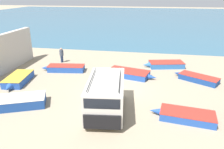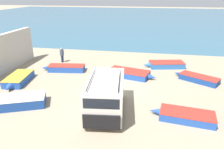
{
  "view_description": "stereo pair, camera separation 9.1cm",
  "coord_description": "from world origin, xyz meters",
  "px_view_note": "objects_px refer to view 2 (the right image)",
  "views": [
    {
      "loc": [
        2.4,
        -14.84,
        7.23
      ],
      "look_at": [
        -0.47,
        1.2,
        1.0
      ],
      "focal_mm": 35.0,
      "sensor_mm": 36.0,
      "label": 1
    },
    {
      "loc": [
        2.49,
        -14.83,
        7.23
      ],
      "look_at": [
        -0.47,
        1.2,
        1.0
      ],
      "focal_mm": 35.0,
      "sensor_mm": 36.0,
      "label": 2
    }
  ],
  "objects_px": {
    "fishing_rowboat_1": "(185,116)",
    "fishing_rowboat_6": "(165,65)",
    "fishing_rowboat_3": "(130,74)",
    "fishing_rowboat_4": "(65,68)",
    "fishing_rowboat_0": "(197,78)",
    "fishing_rowboat_2": "(16,102)",
    "fisherman_1": "(62,54)",
    "fishing_rowboat_5": "(18,79)",
    "parked_van": "(105,95)"
  },
  "relations": [
    {
      "from": "fishing_rowboat_2",
      "to": "fishing_rowboat_6",
      "type": "distance_m",
      "value": 14.34
    },
    {
      "from": "fishing_rowboat_4",
      "to": "fishing_rowboat_3",
      "type": "bearing_deg",
      "value": 170.06
    },
    {
      "from": "fishing_rowboat_5",
      "to": "fisherman_1",
      "type": "height_order",
      "value": "fisherman_1"
    },
    {
      "from": "fishing_rowboat_0",
      "to": "fishing_rowboat_5",
      "type": "xyz_separation_m",
      "value": [
        -14.92,
        -3.07,
        0.05
      ]
    },
    {
      "from": "fishing_rowboat_0",
      "to": "fishing_rowboat_4",
      "type": "distance_m",
      "value": 12.15
    },
    {
      "from": "fishing_rowboat_0",
      "to": "fishing_rowboat_1",
      "type": "height_order",
      "value": "fishing_rowboat_0"
    },
    {
      "from": "fishing_rowboat_1",
      "to": "fishing_rowboat_6",
      "type": "distance_m",
      "value": 9.75
    },
    {
      "from": "parked_van",
      "to": "fishing_rowboat_2",
      "type": "distance_m",
      "value": 6.1
    },
    {
      "from": "fishing_rowboat_3",
      "to": "fisherman_1",
      "type": "height_order",
      "value": "fisherman_1"
    },
    {
      "from": "fishing_rowboat_1",
      "to": "fishing_rowboat_0",
      "type": "bearing_deg",
      "value": -97.88
    },
    {
      "from": "fishing_rowboat_2",
      "to": "parked_van",
      "type": "bearing_deg",
      "value": 161.85
    },
    {
      "from": "fishing_rowboat_1",
      "to": "fishing_rowboat_2",
      "type": "height_order",
      "value": "fishing_rowboat_2"
    },
    {
      "from": "fishing_rowboat_0",
      "to": "fishing_rowboat_1",
      "type": "bearing_deg",
      "value": 105.75
    },
    {
      "from": "fishing_rowboat_0",
      "to": "fishing_rowboat_5",
      "type": "height_order",
      "value": "fishing_rowboat_5"
    },
    {
      "from": "fishing_rowboat_3",
      "to": "fisherman_1",
      "type": "bearing_deg",
      "value": 173.93
    },
    {
      "from": "fishing_rowboat_2",
      "to": "fishing_rowboat_6",
      "type": "relative_size",
      "value": 1.02
    },
    {
      "from": "fishing_rowboat_1",
      "to": "fishing_rowboat_4",
      "type": "distance_m",
      "value": 12.38
    },
    {
      "from": "fishing_rowboat_3",
      "to": "fishing_rowboat_4",
      "type": "height_order",
      "value": "fishing_rowboat_4"
    },
    {
      "from": "parked_van",
      "to": "fishing_rowboat_4",
      "type": "bearing_deg",
      "value": -147.56
    },
    {
      "from": "fishing_rowboat_1",
      "to": "fishing_rowboat_5",
      "type": "bearing_deg",
      "value": -6.52
    },
    {
      "from": "fishing_rowboat_2",
      "to": "fishing_rowboat_0",
      "type": "bearing_deg",
      "value": -174.28
    },
    {
      "from": "fishing_rowboat_0",
      "to": "fishing_rowboat_3",
      "type": "height_order",
      "value": "fishing_rowboat_3"
    },
    {
      "from": "fishing_rowboat_1",
      "to": "fisherman_1",
      "type": "xyz_separation_m",
      "value": [
        -11.67,
        9.37,
        0.72
      ]
    },
    {
      "from": "parked_van",
      "to": "fishing_rowboat_6",
      "type": "xyz_separation_m",
      "value": [
        4.15,
        9.66,
        -0.92
      ]
    },
    {
      "from": "fishing_rowboat_4",
      "to": "fishing_rowboat_1",
      "type": "bearing_deg",
      "value": 139.44
    },
    {
      "from": "fishing_rowboat_6",
      "to": "fisherman_1",
      "type": "height_order",
      "value": "fisherman_1"
    },
    {
      "from": "fishing_rowboat_4",
      "to": "fisherman_1",
      "type": "bearing_deg",
      "value": -70.07
    },
    {
      "from": "fishing_rowboat_0",
      "to": "fishing_rowboat_2",
      "type": "bearing_deg",
      "value": 59.58
    },
    {
      "from": "fishing_rowboat_0",
      "to": "fishing_rowboat_4",
      "type": "relative_size",
      "value": 0.88
    },
    {
      "from": "fishing_rowboat_3",
      "to": "fishing_rowboat_5",
      "type": "height_order",
      "value": "fishing_rowboat_5"
    },
    {
      "from": "fishing_rowboat_1",
      "to": "fishing_rowboat_4",
      "type": "relative_size",
      "value": 0.93
    },
    {
      "from": "fishing_rowboat_0",
      "to": "fishing_rowboat_2",
      "type": "height_order",
      "value": "fishing_rowboat_2"
    },
    {
      "from": "fishing_rowboat_6",
      "to": "fisherman_1",
      "type": "xyz_separation_m",
      "value": [
        -10.93,
        -0.36,
        0.69
      ]
    },
    {
      "from": "parked_van",
      "to": "fishing_rowboat_5",
      "type": "bearing_deg",
      "value": -118.32
    },
    {
      "from": "fishing_rowboat_1",
      "to": "fishing_rowboat_6",
      "type": "relative_size",
      "value": 0.93
    },
    {
      "from": "parked_van",
      "to": "fishing_rowboat_0",
      "type": "xyz_separation_m",
      "value": [
        6.69,
        6.35,
        -0.94
      ]
    },
    {
      "from": "fishing_rowboat_0",
      "to": "fishing_rowboat_1",
      "type": "relative_size",
      "value": 0.95
    },
    {
      "from": "fishing_rowboat_1",
      "to": "fishing_rowboat_2",
      "type": "distance_m",
      "value": 10.91
    },
    {
      "from": "fishing_rowboat_0",
      "to": "fishing_rowboat_1",
      "type": "xyz_separation_m",
      "value": [
        -1.8,
        -6.42,
        -0.01
      ]
    },
    {
      "from": "fishing_rowboat_2",
      "to": "fishing_rowboat_6",
      "type": "bearing_deg",
      "value": -157.62
    },
    {
      "from": "fishing_rowboat_0",
      "to": "fishing_rowboat_2",
      "type": "xyz_separation_m",
      "value": [
        -12.7,
        -6.8,
        0.08
      ]
    },
    {
      "from": "fishing_rowboat_0",
      "to": "fisherman_1",
      "type": "distance_m",
      "value": 13.8
    },
    {
      "from": "fishing_rowboat_4",
      "to": "fishing_rowboat_2",
      "type": "bearing_deg",
      "value": 78.25
    },
    {
      "from": "fishing_rowboat_2",
      "to": "fisherman_1",
      "type": "xyz_separation_m",
      "value": [
        -0.76,
        9.75,
        0.63
      ]
    },
    {
      "from": "fishing_rowboat_2",
      "to": "fishing_rowboat_4",
      "type": "xyz_separation_m",
      "value": [
        0.56,
        7.18,
        -0.05
      ]
    },
    {
      "from": "fishing_rowboat_5",
      "to": "fishing_rowboat_2",
      "type": "bearing_deg",
      "value": 22.72
    },
    {
      "from": "fishing_rowboat_1",
      "to": "fishing_rowboat_2",
      "type": "bearing_deg",
      "value": 9.81
    },
    {
      "from": "fishing_rowboat_1",
      "to": "fishing_rowboat_6",
      "type": "bearing_deg",
      "value": -77.91
    },
    {
      "from": "fishing_rowboat_5",
      "to": "parked_van",
      "type": "bearing_deg",
      "value": 60.31
    },
    {
      "from": "fishing_rowboat_0",
      "to": "fishing_rowboat_6",
      "type": "bearing_deg",
      "value": -21.17
    }
  ]
}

